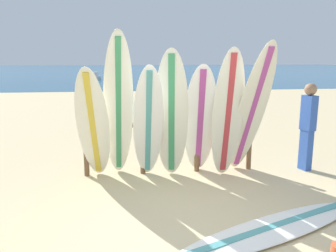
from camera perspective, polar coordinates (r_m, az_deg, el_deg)
ground_plane at (r=4.33m, az=5.27°, el=-17.35°), size 120.00×120.00×0.00m
ocean_water at (r=61.74m, az=-6.50°, el=9.32°), size 120.00×80.00×0.01m
surfboard_rack at (r=6.18m, az=0.35°, el=-1.87°), size 3.10×0.09×1.05m
surfboard_leaning_far_left at (r=5.73m, az=-12.42°, el=0.09°), size 0.60×0.98×1.97m
surfboard_leaning_left at (r=5.69m, az=-8.28°, el=2.89°), size 0.57×1.13×2.50m
surfboard_leaning_center_left at (r=5.65m, az=-3.31°, el=0.32°), size 0.51×0.94×1.99m
surfboard_leaning_center at (r=5.76m, az=0.58°, el=1.79°), size 0.65×0.68×2.24m
surfboard_leaning_center_right at (r=5.94m, az=5.39°, el=0.84°), size 0.67×0.91×2.00m
surfboard_leaning_right at (r=5.86m, az=9.93°, el=1.85°), size 0.55×0.56×2.25m
surfboard_leaning_far_right at (r=5.99m, az=13.73°, el=2.40°), size 0.68×1.23×2.36m
surfboard_lying_on_sand at (r=4.52m, az=17.17°, el=-16.05°), size 2.90×1.65×0.08m
beachgoer_standing at (r=6.79m, az=22.32°, el=0.47°), size 0.23×0.29×1.62m
small_boat_offshore at (r=34.41m, az=-12.21°, el=8.04°), size 1.45×2.25×0.71m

